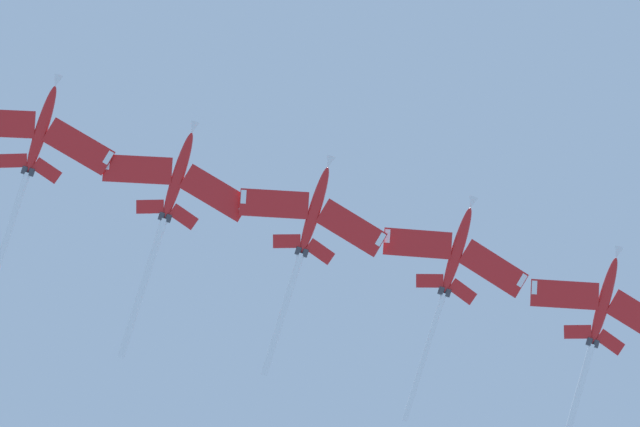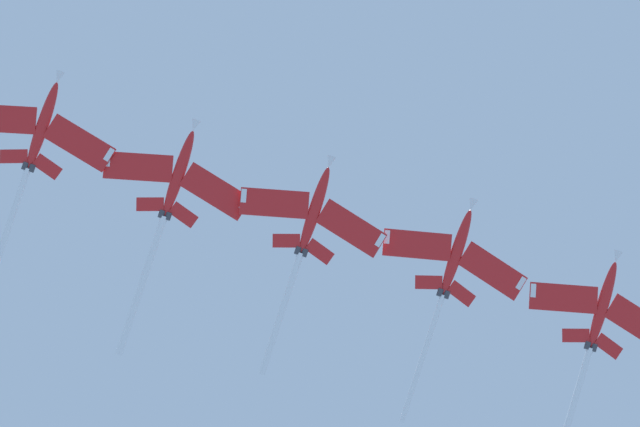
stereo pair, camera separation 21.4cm
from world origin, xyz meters
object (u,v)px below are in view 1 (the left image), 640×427
jet_inner_left (451,269)px  jet_centre (307,234)px  jet_far_right (31,162)px  jet_inner_right (169,206)px  jet_far_left (598,324)px

jet_inner_left → jet_centre: (-16.28, -10.95, -1.43)m
jet_centre → jet_far_right: size_ratio=0.83×
jet_inner_left → jet_far_right: bearing=-145.8°
jet_centre → jet_inner_right: 18.51m
jet_inner_left → jet_centre: 19.67m
jet_centre → jet_far_right: 37.21m
jet_inner_left → jet_centre: size_ratio=1.02×
jet_inner_left → jet_far_right: 56.84m
jet_far_left → jet_far_right: bearing=-144.2°
jet_inner_right → jet_far_right: 18.77m
jet_inner_left → jet_centre: bearing=-146.1°
jet_inner_left → jet_far_right: (-46.98, -31.97, -1.05)m
jet_far_left → jet_inner_right: (-47.88, -33.75, -0.13)m
jet_far_left → jet_centre: (-32.03, -24.21, -0.65)m
jet_inner_right → jet_far_right: size_ratio=0.90×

